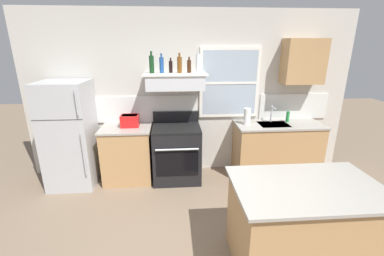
{
  "coord_description": "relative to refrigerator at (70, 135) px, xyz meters",
  "views": [
    {
      "loc": [
        -0.3,
        -2.07,
        2.17
      ],
      "look_at": [
        -0.05,
        1.2,
        1.1
      ],
      "focal_mm": 24.22,
      "sensor_mm": 36.0,
      "label": 1
    }
  ],
  "objects": [
    {
      "name": "bottle_clear_tall",
      "position": [
        2.0,
        0.14,
        1.06
      ],
      "size": [
        0.06,
        0.06,
        0.34
      ],
      "color": "silver",
      "rests_on": "range_hood_shelf"
    },
    {
      "name": "bottle_amber_wine",
      "position": [
        1.72,
        0.11,
        1.04
      ],
      "size": [
        0.07,
        0.07,
        0.3
      ],
      "color": "brown",
      "rests_on": "range_hood_shelf"
    },
    {
      "name": "back_wall",
      "position": [
        1.93,
        0.39,
        0.53
      ],
      "size": [
        5.4,
        0.11,
        2.7
      ],
      "color": "beige",
      "rests_on": "ground_plane"
    },
    {
      "name": "stove_range",
      "position": [
        1.65,
        0.02,
        -0.36
      ],
      "size": [
        0.76,
        0.69,
        1.09
      ],
      "color": "black",
      "rests_on": "ground_plane"
    },
    {
      "name": "bottle_blue_liqueur",
      "position": [
        1.45,
        0.11,
        1.04
      ],
      "size": [
        0.07,
        0.07,
        0.29
      ],
      "color": "#1E478C",
      "rests_on": "range_hood_shelf"
    },
    {
      "name": "paper_towel_roll",
      "position": [
        2.8,
        0.06,
        0.22
      ],
      "size": [
        0.11,
        0.11,
        0.27
      ],
      "primitive_type": "cylinder",
      "color": "white",
      "rests_on": "counter_right_with_sink"
    },
    {
      "name": "counter_right_with_sink",
      "position": [
        3.35,
        0.06,
        -0.37
      ],
      "size": [
        1.43,
        0.63,
        0.91
      ],
      "color": "tan",
      "rests_on": "ground_plane"
    },
    {
      "name": "refrigerator",
      "position": [
        0.0,
        0.0,
        0.0
      ],
      "size": [
        0.7,
        0.72,
        1.65
      ],
      "color": "#B7BABC",
      "rests_on": "ground_plane"
    },
    {
      "name": "sink_faucet",
      "position": [
        3.25,
        0.16,
        0.26
      ],
      "size": [
        0.03,
        0.17,
        0.28
      ],
      "color": "silver",
      "rests_on": "counter_right_with_sink"
    },
    {
      "name": "bottle_dark_green_wine",
      "position": [
        1.3,
        0.1,
        1.05
      ],
      "size": [
        0.07,
        0.07,
        0.32
      ],
      "color": "#143819",
      "rests_on": "range_hood_shelf"
    },
    {
      "name": "range_hood_shelf",
      "position": [
        1.65,
        0.12,
        0.8
      ],
      "size": [
        0.96,
        0.52,
        0.24
      ],
      "color": "silver"
    },
    {
      "name": "bottle_brown_stout",
      "position": [
        1.86,
        0.12,
        1.02
      ],
      "size": [
        0.06,
        0.06,
        0.24
      ],
      "color": "#381E0F",
      "rests_on": "range_hood_shelf"
    },
    {
      "name": "kitchen_island",
      "position": [
        2.85,
        -1.86,
        -0.37
      ],
      "size": [
        1.4,
        0.9,
        0.91
      ],
      "color": "tan",
      "rests_on": "ground_plane"
    },
    {
      "name": "bottle_balsamic_dark",
      "position": [
        1.58,
        0.13,
        1.01
      ],
      "size": [
        0.06,
        0.06,
        0.22
      ],
      "color": "black",
      "rests_on": "range_hood_shelf"
    },
    {
      "name": "dish_soap_bottle",
      "position": [
        3.53,
        0.16,
        0.17
      ],
      "size": [
        0.06,
        0.06,
        0.18
      ],
      "primitive_type": "cylinder",
      "color": "#268C3F",
      "rests_on": "counter_right_with_sink"
    },
    {
      "name": "upper_cabinet_right",
      "position": [
        3.7,
        0.2,
        1.07
      ],
      "size": [
        0.64,
        0.32,
        0.7
      ],
      "color": "tan"
    },
    {
      "name": "counter_left_of_stove",
      "position": [
        0.85,
        0.06,
        -0.37
      ],
      "size": [
        0.79,
        0.63,
        0.91
      ],
      "color": "tan",
      "rests_on": "ground_plane"
    },
    {
      "name": "toaster",
      "position": [
        0.92,
        0.09,
        0.18
      ],
      "size": [
        0.3,
        0.2,
        0.19
      ],
      "color": "red",
      "rests_on": "counter_left_of_stove"
    }
  ]
}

